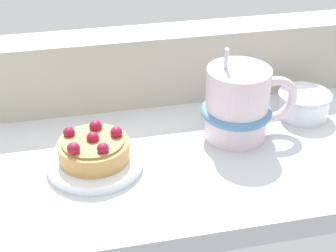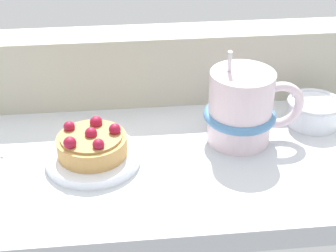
{
  "view_description": "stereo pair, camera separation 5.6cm",
  "coord_description": "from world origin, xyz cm",
  "px_view_note": "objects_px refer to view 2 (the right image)",
  "views": [
    {
      "loc": [
        -6.45,
        -50.95,
        35.05
      ],
      "look_at": [
        4.55,
        -0.86,
        3.43
      ],
      "focal_mm": 54.72,
      "sensor_mm": 36.0,
      "label": 1
    },
    {
      "loc": [
        -0.9,
        -51.85,
        35.05
      ],
      "look_at": [
        4.55,
        -0.86,
        3.43
      ],
      "focal_mm": 54.72,
      "sensor_mm": 36.0,
      "label": 2
    }
  ],
  "objects_px": {
    "coffee_mug": "(243,108)",
    "raspberry_tart": "(92,143)",
    "dessert_plate": "(93,158)",
    "sugar_bowl": "(314,111)"
  },
  "relations": [
    {
      "from": "dessert_plate",
      "to": "raspberry_tart",
      "type": "height_order",
      "value": "raspberry_tart"
    },
    {
      "from": "coffee_mug",
      "to": "raspberry_tart",
      "type": "bearing_deg",
      "value": -170.82
    },
    {
      "from": "dessert_plate",
      "to": "coffee_mug",
      "type": "bearing_deg",
      "value": 9.22
    },
    {
      "from": "raspberry_tart",
      "to": "dessert_plate",
      "type": "bearing_deg",
      "value": -46.17
    },
    {
      "from": "dessert_plate",
      "to": "raspberry_tart",
      "type": "xyz_separation_m",
      "value": [
        -0.0,
        0.0,
        0.02
      ]
    },
    {
      "from": "raspberry_tart",
      "to": "coffee_mug",
      "type": "bearing_deg",
      "value": 9.18
    },
    {
      "from": "dessert_plate",
      "to": "sugar_bowl",
      "type": "distance_m",
      "value": 0.29
    },
    {
      "from": "raspberry_tart",
      "to": "coffee_mug",
      "type": "height_order",
      "value": "coffee_mug"
    },
    {
      "from": "coffee_mug",
      "to": "dessert_plate",
      "type": "bearing_deg",
      "value": -170.78
    },
    {
      "from": "raspberry_tart",
      "to": "sugar_bowl",
      "type": "distance_m",
      "value": 0.29
    }
  ]
}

